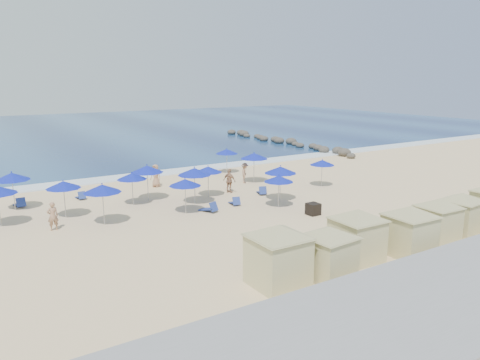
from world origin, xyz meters
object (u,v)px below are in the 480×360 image
at_px(umbrella_8, 280,170).
at_px(beachgoer_0, 53,216).
at_px(umbrella_5, 132,176).
at_px(umbrella_9, 227,151).
at_px(trash_bin, 313,209).
at_px(beachgoer_3, 156,176).
at_px(beachgoer_1, 229,181).
at_px(beachgoer_2, 245,173).
at_px(cabana_4, 438,214).
at_px(cabana_2, 357,228).
at_px(umbrella_3, 102,189).
at_px(umbrella_7, 208,169).
at_px(umbrella_1, 63,185).
at_px(umbrella_13, 279,179).
at_px(umbrella_0, 12,176).
at_px(umbrella_12, 194,172).
at_px(cabana_1, 329,246).
at_px(umbrella_10, 254,156).
at_px(umbrella_4, 147,169).
at_px(umbrella_11, 322,163).
at_px(cabana_3, 410,224).
at_px(rock_jetty, 283,141).
at_px(umbrella_6, 185,182).
at_px(cabana_5, 461,208).
at_px(cabana_0, 278,247).

bearing_deg(umbrella_8, beachgoer_0, 173.12).
height_order(umbrella_5, umbrella_9, umbrella_5).
xyz_separation_m(trash_bin, beachgoer_3, (-5.50, 12.88, 0.54)).
distance_m(beachgoer_1, beachgoer_2, 3.66).
bearing_deg(cabana_4, beachgoer_3, 111.60).
distance_m(cabana_2, umbrella_5, 16.49).
bearing_deg(umbrella_3, umbrella_7, 16.88).
relative_size(trash_bin, beachgoer_1, 0.41).
distance_m(umbrella_3, beachgoer_3, 10.16).
relative_size(umbrella_1, umbrella_13, 1.07).
distance_m(trash_bin, umbrella_0, 19.93).
bearing_deg(umbrella_12, cabana_2, -81.83).
bearing_deg(cabana_1, umbrella_0, 117.79).
relative_size(trash_bin, umbrella_3, 0.30).
height_order(cabana_4, umbrella_0, umbrella_0).
bearing_deg(umbrella_10, umbrella_4, -175.94).
height_order(trash_bin, umbrella_11, umbrella_11).
height_order(umbrella_3, umbrella_13, umbrella_3).
bearing_deg(cabana_3, trash_bin, 85.56).
xyz_separation_m(rock_jetty, beachgoer_3, (-23.95, -14.17, 0.56)).
distance_m(beachgoer_0, beachgoer_2, 16.79).
relative_size(cabana_4, umbrella_6, 1.71).
xyz_separation_m(cabana_5, umbrella_5, (-13.67, 15.76, 0.56)).
relative_size(cabana_3, umbrella_12, 1.65).
relative_size(umbrella_0, beachgoer_0, 1.56).
height_order(cabana_3, beachgoer_3, cabana_3).
bearing_deg(cabana_1, cabana_2, 17.57).
bearing_deg(cabana_0, trash_bin, 40.90).
height_order(cabana_1, umbrella_8, umbrella_8).
bearing_deg(umbrella_7, cabana_3, -79.77).
height_order(umbrella_6, beachgoer_2, umbrella_6).
xyz_separation_m(umbrella_10, umbrella_13, (-2.89, -7.23, -0.29)).
xyz_separation_m(cabana_1, beachgoer_3, (0.43, 20.63, -0.58)).
distance_m(rock_jetty, umbrella_13, 31.14).
height_order(umbrella_0, umbrella_13, umbrella_0).
distance_m(rock_jetty, umbrella_12, 31.47).
xyz_separation_m(umbrella_4, umbrella_9, (9.83, 5.35, -0.27)).
bearing_deg(umbrella_9, umbrella_6, -132.52).
relative_size(umbrella_3, umbrella_6, 1.08).
height_order(beachgoer_0, beachgoer_2, beachgoer_0).
xyz_separation_m(umbrella_6, umbrella_7, (3.37, 3.09, -0.01)).
height_order(cabana_4, umbrella_4, umbrella_4).
height_order(rock_jetty, umbrella_9, umbrella_9).
bearing_deg(umbrella_7, umbrella_0, 163.42).
height_order(cabana_1, beachgoer_3, cabana_1).
relative_size(umbrella_13, beachgoer_1, 1.23).
bearing_deg(trash_bin, umbrella_3, 156.36).
distance_m(cabana_0, beachgoer_0, 14.49).
distance_m(cabana_2, umbrella_3, 14.93).
xyz_separation_m(cabana_3, umbrella_13, (-0.20, 10.48, 0.40)).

